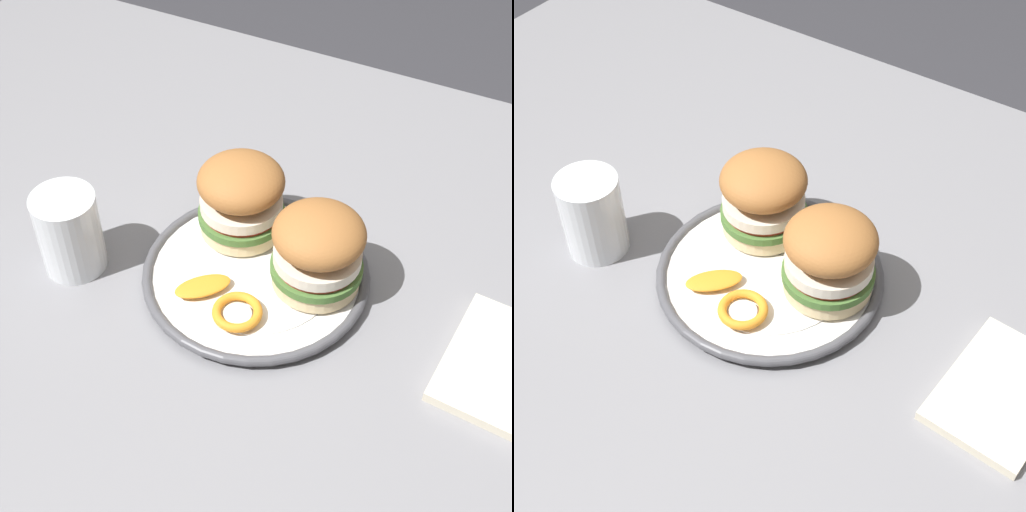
# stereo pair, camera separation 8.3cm
# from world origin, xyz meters

# --- Properties ---
(ground_plane) EXTENTS (8.00, 8.00, 0.00)m
(ground_plane) POSITION_xyz_m (0.00, 0.00, 0.00)
(ground_plane) COLOR #333338
(dining_table) EXTENTS (1.32, 0.87, 0.75)m
(dining_table) POSITION_xyz_m (0.00, 0.00, 0.64)
(dining_table) COLOR gray
(dining_table) RESTS_ON ground
(dinner_plate) EXTENTS (0.27, 0.27, 0.02)m
(dinner_plate) POSITION_xyz_m (-0.05, 0.05, 0.76)
(dinner_plate) COLOR white
(dinner_plate) RESTS_ON dining_table
(sandwich_half_left) EXTENTS (0.13, 0.13, 0.10)m
(sandwich_half_left) POSITION_xyz_m (-0.00, 0.00, 0.81)
(sandwich_half_left) COLOR beige
(sandwich_half_left) RESTS_ON dinner_plate
(sandwich_half_right) EXTENTS (0.14, 0.14, 0.10)m
(sandwich_half_right) POSITION_xyz_m (-0.11, 0.04, 0.81)
(sandwich_half_right) COLOR beige
(sandwich_half_right) RESTS_ON dinner_plate
(orange_peel_curled) EXTENTS (0.06, 0.06, 0.01)m
(orange_peel_curled) POSITION_xyz_m (-0.06, 0.12, 0.77)
(orange_peel_curled) COLOR orange
(orange_peel_curled) RESTS_ON dinner_plate
(orange_peel_strip_long) EXTENTS (0.07, 0.07, 0.01)m
(orange_peel_strip_long) POSITION_xyz_m (-0.01, 0.11, 0.77)
(orange_peel_strip_long) COLOR orange
(orange_peel_strip_long) RESTS_ON dinner_plate
(drinking_glass) EXTENTS (0.07, 0.07, 0.10)m
(drinking_glass) POSITION_xyz_m (0.16, 0.13, 0.79)
(drinking_glass) COLOR white
(drinking_glass) RESTS_ON dining_table
(folded_napkin) EXTENTS (0.12, 0.16, 0.01)m
(folded_napkin) POSITION_xyz_m (-0.33, 0.05, 0.75)
(folded_napkin) COLOR beige
(folded_napkin) RESTS_ON dining_table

